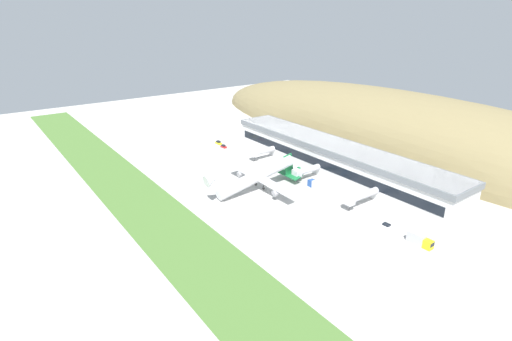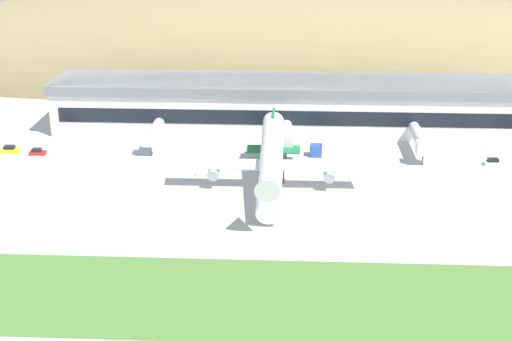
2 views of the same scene
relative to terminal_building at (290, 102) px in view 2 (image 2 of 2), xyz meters
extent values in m
plane|color=#B7B5AF|center=(-14.70, -42.25, -7.18)|extent=(389.19, 389.19, 0.00)
cube|color=#4C7533|center=(-14.70, -79.54, -7.14)|extent=(350.27, 22.86, 0.08)
ellipsoid|color=olive|center=(-5.31, 57.62, -7.18)|extent=(310.41, 74.33, 54.86)
cube|color=silver|center=(0.00, 0.02, -0.84)|extent=(115.70, 17.19, 12.67)
cube|color=slate|center=(0.00, 0.02, 4.35)|extent=(116.90, 18.39, 2.28)
cube|color=black|center=(0.00, -8.63, -1.48)|extent=(111.07, 0.16, 3.55)
cylinder|color=silver|center=(-31.27, -14.56, -3.18)|extent=(2.60, 11.96, 2.60)
cube|color=silver|center=(-31.27, -20.54, -3.18)|extent=(3.38, 2.86, 2.86)
cylinder|color=slate|center=(-31.27, -20.04, -5.18)|extent=(0.36, 0.36, 4.00)
cylinder|color=silver|center=(-0.76, -14.70, -3.18)|extent=(2.60, 12.25, 2.60)
cube|color=silver|center=(-0.76, -20.83, -3.18)|extent=(3.38, 2.86, 2.86)
cylinder|color=slate|center=(-0.76, -20.33, -5.18)|extent=(0.36, 0.36, 4.00)
cylinder|color=silver|center=(29.25, -15.92, -3.18)|extent=(2.60, 14.68, 2.60)
cube|color=silver|center=(29.25, -23.26, -3.18)|extent=(3.38, 2.86, 2.86)
cylinder|color=slate|center=(29.25, -22.76, -5.18)|extent=(0.36, 0.36, 4.00)
cylinder|color=silver|center=(-3.49, -39.37, -1.15)|extent=(4.54, 34.78, 10.89)
cone|color=silver|center=(-3.49, -58.79, 2.53)|extent=(4.45, 5.74, 5.30)
cone|color=#196B38|center=(-3.49, -19.51, -4.91)|extent=(4.45, 6.63, 5.47)
cube|color=#196B38|center=(-3.49, -23.08, 0.16)|extent=(0.50, 5.65, 9.40)
cube|color=#196B38|center=(-3.49, -22.85, -4.28)|extent=(11.81, 3.19, 0.95)
cube|color=silver|center=(-3.49, -37.68, -2.26)|extent=(38.46, 3.62, 1.11)
cylinder|color=#9E9EA3|center=(-15.03, -38.21, -3.71)|extent=(2.30, 3.97, 2.93)
cylinder|color=#9E9EA3|center=(8.04, -38.21, -3.71)|extent=(2.30, 3.97, 2.93)
cylinder|color=#2D2D2D|center=(-5.99, -37.68, -4.61)|extent=(0.28, 0.28, 2.20)
cylinder|color=#2D2D2D|center=(-5.99, -37.68, -5.71)|extent=(0.45, 1.10, 1.10)
cylinder|color=#2D2D2D|center=(-1.00, -37.68, -4.61)|extent=(0.28, 0.28, 2.20)
cylinder|color=#2D2D2D|center=(-1.00, -37.68, -5.71)|extent=(0.45, 1.10, 1.10)
cylinder|color=#2D2D2D|center=(-3.49, -51.25, -1.93)|extent=(0.22, 0.22, 1.98)
cylinder|color=#2D2D2D|center=(-3.49, -51.25, -2.92)|extent=(0.30, 0.82, 0.82)
cube|color=#B21E1E|center=(-57.02, -21.01, -6.78)|extent=(3.76, 1.89, 0.80)
cube|color=black|center=(-57.20, -21.02, -6.04)|extent=(2.10, 1.55, 0.66)
cube|color=silver|center=(44.76, -22.41, -6.78)|extent=(4.17, 2.05, 0.80)
cube|color=black|center=(44.56, -22.42, -6.05)|extent=(2.32, 1.67, 0.65)
cube|color=gold|center=(-63.67, -19.99, -6.71)|extent=(4.23, 1.80, 0.93)
cube|color=black|center=(-63.88, -19.99, -5.87)|extent=(2.33, 1.52, 0.76)
cube|color=#264C99|center=(6.08, -18.75, -5.83)|extent=(2.76, 2.62, 2.70)
cube|color=black|center=(4.75, -18.67, -5.34)|extent=(0.21, 2.10, 1.19)
cube|color=silver|center=(10.16, -19.00, -5.63)|extent=(5.70, 2.80, 3.09)
cube|color=orange|center=(-21.31, -28.24, -7.16)|extent=(0.52, 0.52, 0.03)
cone|color=orange|center=(-21.31, -28.24, -6.87)|extent=(0.40, 0.40, 0.55)
cube|color=orange|center=(-19.65, -32.17, -7.16)|extent=(0.52, 0.52, 0.03)
cone|color=orange|center=(-19.65, -32.17, -6.87)|extent=(0.40, 0.40, 0.55)
camera|label=1|loc=(111.01, -123.24, 57.22)|focal=28.00mm
camera|label=2|loc=(0.01, -170.16, 48.91)|focal=50.00mm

